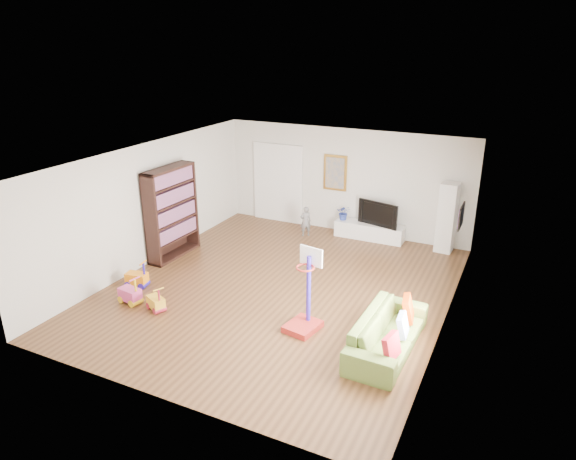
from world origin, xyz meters
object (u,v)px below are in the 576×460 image
at_px(bookshelf, 172,213).
at_px(basketball_hoop, 303,291).
at_px(sofa, 387,333).
at_px(media_console, 369,231).

distance_m(bookshelf, basketball_hoop, 4.39).
bearing_deg(sofa, bookshelf, 75.49).
distance_m(media_console, sofa, 4.95).
distance_m(media_console, bookshelf, 4.91).
bearing_deg(basketball_hoop, sofa, 12.25).
distance_m(bookshelf, sofa, 5.82).
height_order(media_console, sofa, sofa).
xyz_separation_m(bookshelf, basketball_hoop, (4.05, -1.68, -0.31)).
xyz_separation_m(sofa, basketball_hoop, (-1.49, -0.05, 0.44)).
bearing_deg(bookshelf, media_console, 39.98).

